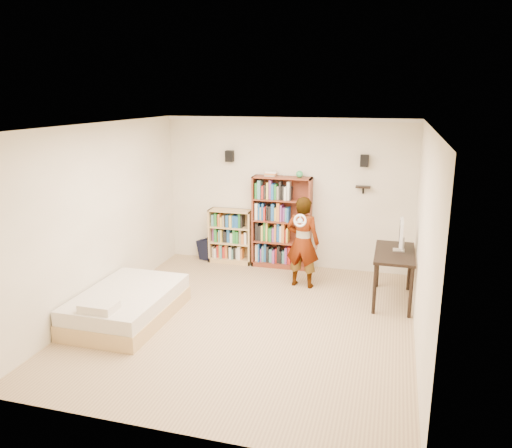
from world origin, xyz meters
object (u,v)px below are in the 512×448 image
Objects in this scene: daybed at (127,302)px; low_bookshelf at (231,236)px; computer_desk at (393,277)px; person at (303,242)px; tall_bookshelf at (282,223)px.

low_bookshelf is at bearing 77.31° from daybed.
computer_desk is at bearing 24.86° from daybed.
daybed is 1.18× the size of person.
computer_desk reaches higher than daybed.
tall_bookshelf is at bearing 59.97° from daybed.
tall_bookshelf reaches higher than person.
low_bookshelf is 3.17m from computer_desk.
low_bookshelf is 0.87× the size of computer_desk.
tall_bookshelf reaches higher than computer_desk.
low_bookshelf is 1.76m from person.
tall_bookshelf is 1.03m from low_bookshelf.
tall_bookshelf is 0.94× the size of daybed.
daybed is 2.91m from person.
tall_bookshelf is 1.65× the size of low_bookshelf.
computer_desk is 0.65× the size of daybed.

